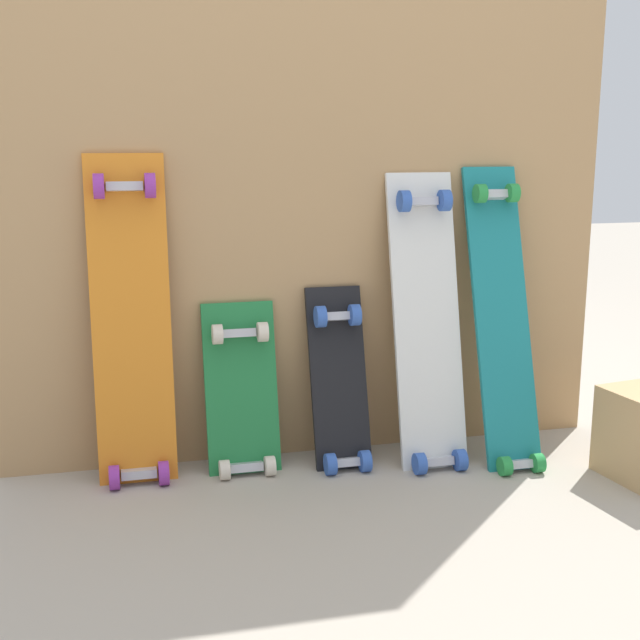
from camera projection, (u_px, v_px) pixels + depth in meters
name	position (u px, v px, depth m)	size (l,w,h in m)	color
ground_plane	(315.00, 456.00, 2.54)	(12.00, 12.00, 0.00)	#A89E8E
plywood_wall_panel	(309.00, 169.00, 2.43)	(1.83, 0.04, 1.71)	tan
skateboard_orange	(132.00, 332.00, 2.31)	(0.22, 0.19, 0.97)	orange
skateboard_green	(242.00, 400.00, 2.42)	(0.21, 0.19, 0.55)	#1E7238
skateboard_black	(340.00, 389.00, 2.46)	(0.17, 0.23, 0.58)	black
skateboard_white	(428.00, 331.00, 2.46)	(0.20, 0.28, 0.91)	silver
skateboard_teal	(503.00, 328.00, 2.48)	(0.17, 0.35, 0.93)	#197A7F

